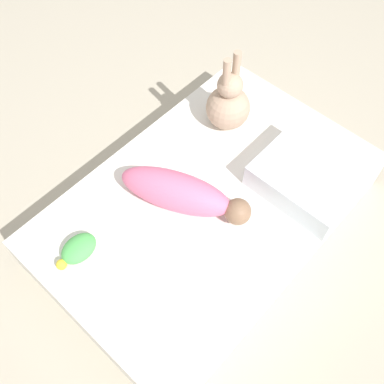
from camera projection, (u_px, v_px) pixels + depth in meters
ground_plane at (207, 222)px, 1.93m from camera, size 12.00×12.00×0.00m
bed_mattress at (207, 210)px, 1.85m from camera, size 1.33×0.85×0.21m
swaddled_baby at (181, 193)px, 1.68m from camera, size 0.31×0.51×0.15m
pillow at (307, 179)px, 1.74m from camera, size 0.31×0.38×0.11m
bunny_plush at (228, 104)px, 1.86m from camera, size 0.19×0.19×0.37m
turtle_plush at (78, 249)px, 1.60m from camera, size 0.17×0.10×0.07m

